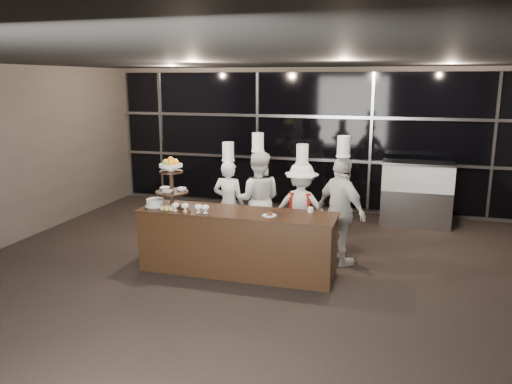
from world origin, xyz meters
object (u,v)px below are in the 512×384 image
(display_stand, at_px, (171,179))
(chef_c, at_px, (301,207))
(chef_b, at_px, (258,199))
(chef_d, at_px, (341,210))
(buffet_counter, at_px, (237,242))
(chef_a, at_px, (229,202))
(layer_cake, at_px, (155,203))
(display_case, at_px, (416,191))

(display_stand, bearing_deg, chef_c, 34.83)
(chef_b, distance_m, chef_d, 1.50)
(buffet_counter, bearing_deg, chef_a, 114.76)
(layer_cake, bearing_deg, display_case, 41.13)
(buffet_counter, xyz_separation_m, layer_cake, (-1.25, -0.05, 0.51))
(display_case, bearing_deg, chef_a, -144.46)
(layer_cake, relative_size, chef_d, 0.15)
(display_stand, distance_m, chef_c, 2.16)
(chef_a, bearing_deg, display_case, 35.54)
(display_stand, height_order, chef_d, chef_d)
(chef_c, bearing_deg, chef_a, -175.31)
(buffet_counter, relative_size, display_case, 2.17)
(buffet_counter, bearing_deg, layer_cake, -177.71)
(display_case, distance_m, chef_b, 3.27)
(display_case, relative_size, chef_c, 0.74)
(layer_cake, height_order, chef_b, chef_b)
(layer_cake, bearing_deg, chef_d, 16.83)
(buffet_counter, height_order, layer_cake, layer_cake)
(buffet_counter, height_order, chef_c, chef_c)
(chef_d, bearing_deg, chef_a, 169.91)
(buffet_counter, height_order, chef_b, chef_b)
(buffet_counter, distance_m, chef_c, 1.40)
(buffet_counter, distance_m, chef_b, 1.26)
(chef_c, xyz_separation_m, chef_d, (0.69, -0.44, 0.10))
(chef_b, height_order, chef_d, chef_d)
(chef_b, bearing_deg, chef_a, -165.33)
(display_case, distance_m, chef_d, 2.75)
(buffet_counter, height_order, chef_d, chef_d)
(chef_a, relative_size, chef_c, 1.00)
(layer_cake, distance_m, chef_c, 2.32)
(display_case, height_order, chef_c, chef_c)
(display_stand, bearing_deg, display_case, 42.65)
(display_case, relative_size, chef_b, 0.68)
(display_stand, distance_m, display_case, 4.83)
(display_stand, bearing_deg, chef_a, 65.29)
(display_stand, relative_size, display_case, 0.57)
(buffet_counter, xyz_separation_m, display_stand, (-1.00, -0.00, 0.87))
(chef_c, relative_size, chef_d, 0.90)
(chef_d, bearing_deg, display_case, 65.61)
(display_stand, distance_m, chef_a, 1.32)
(layer_cake, bearing_deg, chef_c, 32.30)
(display_case, xyz_separation_m, chef_a, (-3.02, -2.16, 0.08))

